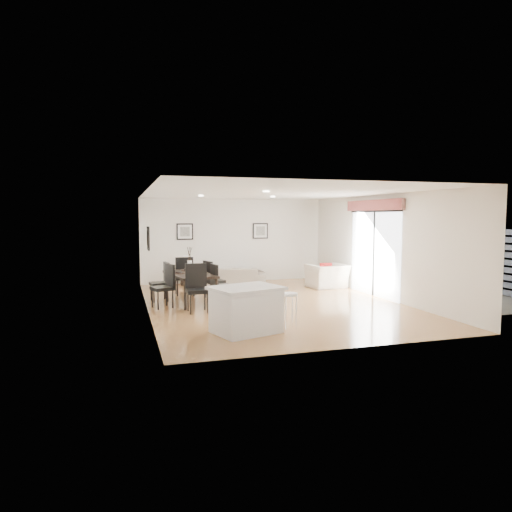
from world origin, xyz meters
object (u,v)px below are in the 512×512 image
object	(u,v)px
side_table	(187,276)
kitchen_island	(246,309)
dining_chair_enear	(218,282)
dining_chair_efar	(212,277)
dining_chair_foot	(184,274)
coffee_table	(246,277)
sofa	(233,277)
armchair	(327,276)
dining_chair_wnear	(166,283)
bar_stool	(289,298)
dining_chair_wfar	(162,279)
dining_chair_head	(197,285)
dining_table	(190,276)

from	to	relation	value
side_table	kitchen_island	world-z (taller)	kitchen_island
dining_chair_enear	dining_chair_efar	world-z (taller)	dining_chair_enear
dining_chair_foot	coffee_table	distance (m)	2.79
sofa	dining_chair_enear	xyz separation A→B (m)	(-1.01, -2.70, 0.26)
armchair	dining_chair_wnear	bearing A→B (deg)	12.03
sofa	bar_stool	xyz separation A→B (m)	(-0.22, -5.44, 0.30)
dining_chair_wfar	dining_chair_foot	distance (m)	0.89
armchair	dining_chair_wnear	world-z (taller)	dining_chair_wnear
dining_chair_enear	dining_chair_head	xyz separation A→B (m)	(-0.62, -0.63, 0.05)
armchair	dining_chair_enear	world-z (taller)	dining_chair_enear
dining_table	kitchen_island	bearing A→B (deg)	-89.80
dining_chair_efar	dining_table	bearing A→B (deg)	106.39
dining_chair_head	side_table	xyz separation A→B (m)	(0.35, 4.09, -0.33)
armchair	dining_table	bearing A→B (deg)	9.42
dining_chair_wfar	dining_chair_enear	xyz separation A→B (m)	(1.25, -0.91, 0.01)
dining_chair_head	dining_chair_foot	size ratio (longest dim) A/B	1.03
dining_chair_foot	dining_chair_head	bearing A→B (deg)	90.19
dining_chair_foot	coffee_table	size ratio (longest dim) A/B	1.06
sofa	armchair	bearing A→B (deg)	174.91
armchair	dining_chair_wnear	xyz separation A→B (m)	(-4.91, -1.60, 0.22)
dining_table	dining_chair_foot	size ratio (longest dim) A/B	1.81
dining_chair_foot	bar_stool	world-z (taller)	dining_chair_foot
dining_chair_wfar	dining_chair_foot	size ratio (longest dim) A/B	0.93
dining_chair_enear	dining_chair_efar	size ratio (longest dim) A/B	1.01
dining_chair_efar	dining_chair_head	distance (m)	1.63
dining_chair_wfar	bar_stool	xyz separation A→B (m)	(2.04, -3.64, 0.05)
armchair	dining_chair_head	xyz separation A→B (m)	(-4.28, -2.28, 0.25)
dining_chair_efar	dining_chair_foot	xyz separation A→B (m)	(-0.63, 0.67, 0.04)
coffee_table	bar_stool	bearing A→B (deg)	-96.56
bar_stool	dining_table	bearing A→B (deg)	113.88
sofa	dining_chair_enear	size ratio (longest dim) A/B	2.02
dining_table	kitchen_island	xyz separation A→B (m)	(0.57, -3.19, -0.23)
armchair	kitchen_island	size ratio (longest dim) A/B	0.75
dining_chair_wfar	dining_chair_efar	world-z (taller)	dining_chair_efar
armchair	dining_chair_foot	xyz separation A→B (m)	(-4.28, -0.10, 0.23)
dining_chair_wfar	dining_chair_head	xyz separation A→B (m)	(0.63, -1.54, 0.06)
dining_table	dining_chair_wnear	world-z (taller)	dining_chair_wnear
dining_chair_foot	bar_stool	xyz separation A→B (m)	(1.41, -4.28, 0.01)
armchair	coffee_table	world-z (taller)	armchair
dining_table	dining_chair_wnear	size ratio (longest dim) A/B	1.86
dining_table	armchair	bearing A→B (deg)	5.56
side_table	dining_table	bearing A→B (deg)	-96.63
dining_chair_head	dining_chair_efar	bearing A→B (deg)	67.77
dining_chair_head	kitchen_island	size ratio (longest dim) A/B	0.75
side_table	coffee_table	bearing A→B (deg)	-7.61
dining_chair_head	coffee_table	world-z (taller)	dining_chair_head
armchair	coffee_table	xyz separation A→B (m)	(-2.08, 1.57, -0.16)
sofa	armchair	size ratio (longest dim) A/B	1.84
dining_chair_wnear	dining_chair_head	xyz separation A→B (m)	(0.63, -0.67, 0.03)
dining_chair_efar	dining_chair_enear	bearing A→B (deg)	162.51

